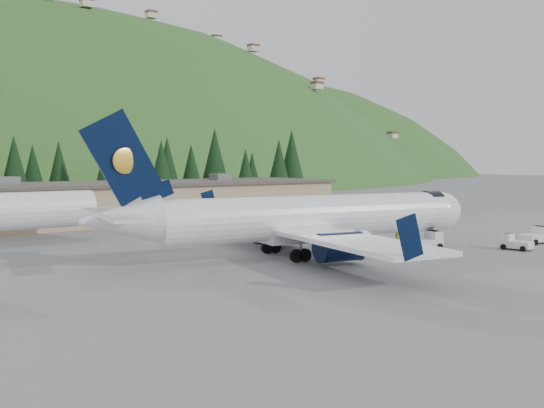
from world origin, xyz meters
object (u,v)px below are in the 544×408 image
Objects in this scene: airliner at (305,219)px; baggage_tug_b at (536,236)px; baggage_tug_c at (514,243)px; baggage_tug_a at (428,241)px; terminal_building at (90,203)px; ramp_worker at (397,238)px.

airliner is 24.24m from baggage_tug_b.
airliner is 11.19× the size of baggage_tug_b.
baggage_tug_a is at bearing 44.07° from baggage_tug_c.
airliner is 38.02m from terminal_building.
baggage_tug_a is 0.05× the size of terminal_building.
baggage_tug_a reaches higher than baggage_tug_b.
airliner is 10.55m from ramp_worker.
terminal_building reaches higher than baggage_tug_a.
airliner reaches higher than ramp_worker.
baggage_tug_b is at bearing -7.39° from airliner.
baggage_tug_b reaches higher than baggage_tug_c.
ramp_worker is at bearing 36.81° from baggage_tug_c.
baggage_tug_a is 12.14m from baggage_tug_b.
terminal_building is 41.48m from ramp_worker.
baggage_tug_a is 7.68m from baggage_tug_c.
baggage_tug_b is (22.87, -7.67, -2.38)m from airliner.
airliner is at bearing -83.96° from terminal_building.
terminal_building is 40.57× the size of ramp_worker.
baggage_tug_a is 2.87m from ramp_worker.
baggage_tug_a reaches higher than baggage_tug_c.
terminal_building reaches higher than baggage_tug_c.
baggage_tug_b is 0.04× the size of terminal_building.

